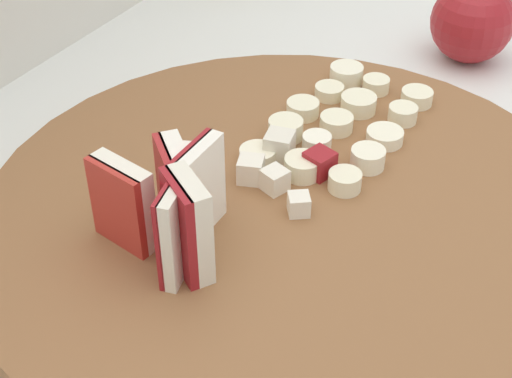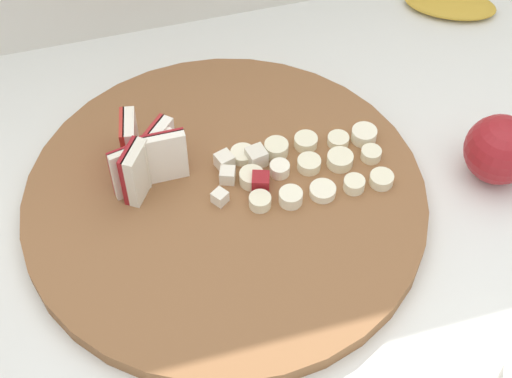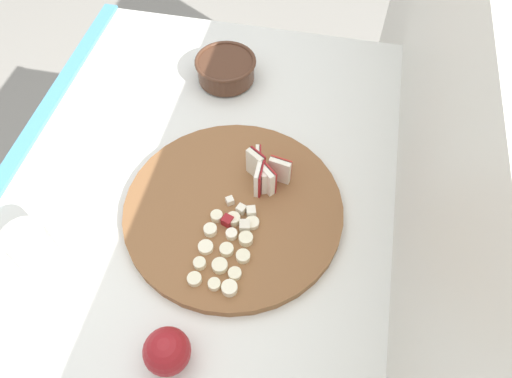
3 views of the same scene
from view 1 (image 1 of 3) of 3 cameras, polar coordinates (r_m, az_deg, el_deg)
name	(u,v)px [view 1 (image 1 of 3)]	position (r m, az deg, el deg)	size (l,w,h in m)	color
cutting_board	(292,214)	(0.53, 2.75, -1.89)	(0.44, 0.44, 0.02)	brown
apple_wedge_fan	(173,205)	(0.47, -6.35, -1.23)	(0.08, 0.10, 0.07)	maroon
apple_dice_pile	(284,166)	(0.54, 2.17, 1.77)	(0.07, 0.07, 0.02)	beige
banana_slice_rows	(341,122)	(0.60, 6.48, 5.06)	(0.17, 0.10, 0.02)	beige
whole_apple	(472,21)	(0.75, 16.12, 12.14)	(0.08, 0.08, 0.08)	maroon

